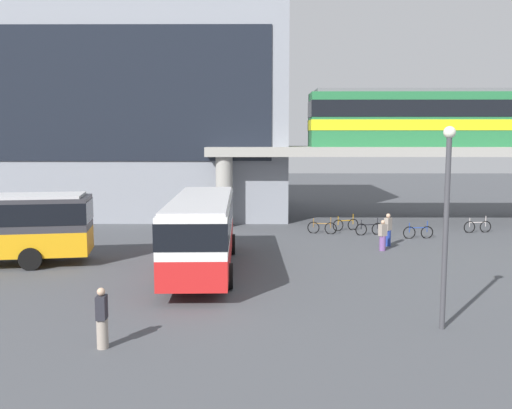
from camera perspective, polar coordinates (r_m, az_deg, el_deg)
ground_plane at (r=31.61m, az=-3.06°, el=-3.86°), size 120.00×120.00×0.00m
station_building at (r=46.16m, az=-11.52°, el=9.13°), size 22.60×14.53×15.66m
elevated_platform at (r=40.84m, az=16.02°, el=4.53°), size 28.95×6.30×5.14m
train at (r=41.35m, az=18.56°, el=8.21°), size 18.79×2.96×3.84m
bus_main at (r=24.99m, az=-5.40°, el=-2.10°), size 3.01×11.11×3.22m
bicycle_silver at (r=37.51m, az=21.15°, el=-2.07°), size 1.78×0.34×1.04m
bicycle_brown at (r=34.81m, az=6.58°, el=-2.31°), size 1.74×0.54×1.04m
bicycle_black at (r=34.80m, az=11.20°, el=-2.40°), size 1.75×0.50×1.04m
bicycle_blue at (r=34.27m, az=15.82°, el=-2.67°), size 1.79×0.24×1.04m
bicycle_orange at (r=36.21m, az=8.89°, el=-2.00°), size 1.70×0.68×1.04m
pedestrian_at_kerb at (r=16.67m, az=-15.06°, el=-11.02°), size 0.32×0.41×1.72m
pedestrian_waiting_near_stop at (r=31.45m, az=12.97°, el=-2.55°), size 0.47×0.47×1.76m
pedestrian_by_bike_rack at (r=30.14m, az=12.47°, el=-3.12°), size 0.48×0.44×1.58m
lamp_post at (r=18.00m, az=18.40°, el=-0.60°), size 0.36×0.36×6.14m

